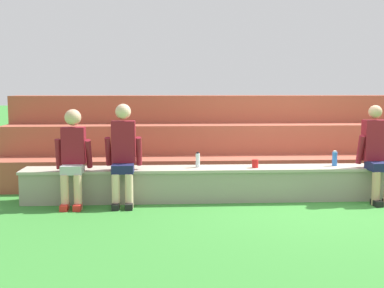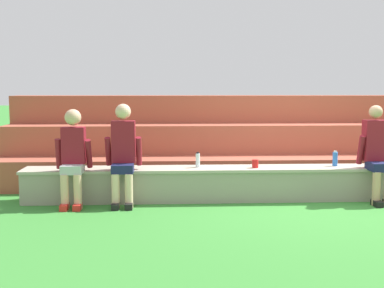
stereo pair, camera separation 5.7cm
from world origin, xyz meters
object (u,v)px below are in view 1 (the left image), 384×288
Objects in this scene: water_bottle_center_gap at (198,160)px; plastic_cup_right_end at (255,164)px; person_left_of_center at (123,152)px; person_center at (376,152)px; water_bottle_mid_left at (335,159)px; person_far_left at (73,155)px.

water_bottle_center_gap is 1.90× the size of plastic_cup_right_end.
person_left_of_center reaches higher than person_center.
person_center is (3.59, -0.02, -0.03)m from person_left_of_center.
water_bottle_mid_left is (3.09, 0.28, -0.16)m from person_left_of_center.
water_bottle_mid_left reaches higher than plastic_cup_right_end.
person_left_of_center is 3.11m from water_bottle_mid_left.
person_far_left is at bearing -174.93° from plastic_cup_right_end.
person_center reaches higher than plastic_cup_right_end.
plastic_cup_right_end is (2.57, 0.23, -0.18)m from person_far_left.
plastic_cup_right_end is at bearing -175.06° from water_bottle_mid_left.
water_bottle_center_gap is at bearing 173.63° from person_center.
person_left_of_center is at bearing 179.68° from person_center.
person_left_of_center reaches higher than plastic_cup_right_end.
plastic_cup_right_end is (0.83, -0.09, -0.05)m from water_bottle_center_gap.
person_center is at bearing -30.95° from water_bottle_mid_left.
water_bottle_mid_left is 1.93× the size of plastic_cup_right_end.
water_bottle_mid_left is 1.02× the size of water_bottle_center_gap.
person_far_left is 2.58m from plastic_cup_right_end.
person_center reaches higher than water_bottle_center_gap.
water_bottle_center_gap reaches higher than plastic_cup_right_end.
person_far_left is at bearing -174.97° from water_bottle_mid_left.
person_left_of_center is (0.68, 0.05, 0.03)m from person_far_left.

